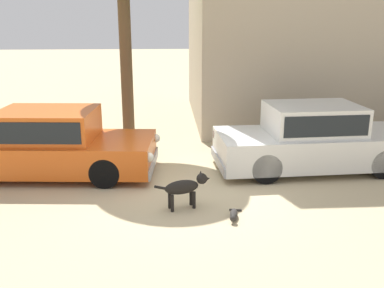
{
  "coord_description": "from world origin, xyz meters",
  "views": [
    {
      "loc": [
        -0.31,
        -8.04,
        3.31
      ],
      "look_at": [
        0.2,
        0.2,
        0.9
      ],
      "focal_mm": 40.72,
      "sensor_mm": 36.0,
      "label": 1
    }
  ],
  "objects_px": {
    "stray_dog_spotted": "(186,187)",
    "stray_cat": "(234,215)",
    "parked_sedan_nearest": "(50,143)",
    "parked_sedan_second": "(313,138)"
  },
  "relations": [
    {
      "from": "parked_sedan_nearest",
      "to": "stray_dog_spotted",
      "type": "height_order",
      "value": "parked_sedan_nearest"
    },
    {
      "from": "parked_sedan_nearest",
      "to": "stray_dog_spotted",
      "type": "xyz_separation_m",
      "value": [
        2.84,
        -1.97,
        -0.3
      ]
    },
    {
      "from": "stray_cat",
      "to": "stray_dog_spotted",
      "type": "bearing_deg",
      "value": -111.07
    },
    {
      "from": "parked_sedan_nearest",
      "to": "parked_sedan_second",
      "type": "height_order",
      "value": "parked_sedan_second"
    },
    {
      "from": "parked_sedan_nearest",
      "to": "stray_dog_spotted",
      "type": "bearing_deg",
      "value": -30.24
    },
    {
      "from": "stray_dog_spotted",
      "to": "stray_cat",
      "type": "relative_size",
      "value": 1.81
    },
    {
      "from": "parked_sedan_second",
      "to": "stray_cat",
      "type": "xyz_separation_m",
      "value": [
        -2.14,
        -2.45,
        -0.65
      ]
    },
    {
      "from": "parked_sedan_nearest",
      "to": "stray_cat",
      "type": "relative_size",
      "value": 8.23
    },
    {
      "from": "stray_cat",
      "to": "parked_sedan_nearest",
      "type": "bearing_deg",
      "value": -112.8
    },
    {
      "from": "stray_dog_spotted",
      "to": "stray_cat",
      "type": "bearing_deg",
      "value": -49.57
    }
  ]
}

